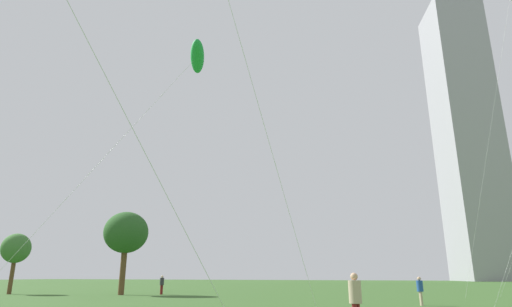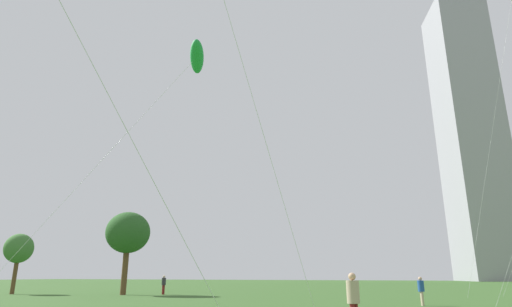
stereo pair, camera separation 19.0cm
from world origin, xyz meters
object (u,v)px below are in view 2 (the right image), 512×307
at_px(person_standing_0, 353,298).
at_px(distant_highrise_0, 470,132).
at_px(kite_flying_5, 197,57).
at_px(person_standing_3, 421,289).
at_px(park_tree_1, 19,249).
at_px(park_tree_0, 128,233).
at_px(person_standing_2, 164,283).

xyz_separation_m(person_standing_0, distant_highrise_0, (24.61, 129.85, 45.34)).
distance_m(person_standing_0, kite_flying_5, 14.17).
xyz_separation_m(person_standing_3, distant_highrise_0, (22.29, 116.18, 45.44)).
xyz_separation_m(person_standing_0, person_standing_3, (2.33, 13.67, -0.10)).
height_order(person_standing_0, kite_flying_5, kite_flying_5).
height_order(person_standing_3, kite_flying_5, kite_flying_5).
bearing_deg(park_tree_1, kite_flying_5, -28.43).
distance_m(park_tree_0, distant_highrise_0, 126.93).
bearing_deg(park_tree_0, kite_flying_5, -46.83).
relative_size(person_standing_2, kite_flying_5, 0.13).
relative_size(person_standing_2, park_tree_1, 0.30).
bearing_deg(park_tree_0, person_standing_2, 32.06).
height_order(park_tree_0, park_tree_1, park_tree_0).
relative_size(person_standing_2, person_standing_3, 1.04).
bearing_deg(person_standing_3, distant_highrise_0, 156.65).
relative_size(person_standing_3, park_tree_1, 0.29).
height_order(person_standing_2, park_tree_1, park_tree_1).
relative_size(kite_flying_5, park_tree_0, 1.77).
bearing_deg(person_standing_3, person_standing_0, -22.15).
bearing_deg(kite_flying_5, person_standing_3, 46.91).
relative_size(person_standing_3, kite_flying_5, 0.12).
xyz_separation_m(person_standing_3, park_tree_1, (-36.28, 3.64, 3.23)).
height_order(kite_flying_5, distant_highrise_0, distant_highrise_0).
xyz_separation_m(person_standing_0, person_standing_2, (-20.03, 21.45, -0.06)).
bearing_deg(kite_flying_5, distant_highrise_0, 75.74).
distance_m(person_standing_2, kite_flying_5, 25.05).
height_order(person_standing_2, park_tree_0, park_tree_0).
bearing_deg(kite_flying_5, park_tree_1, 151.57).
bearing_deg(person_standing_3, park_tree_1, -108.22).
height_order(person_standing_2, person_standing_3, person_standing_2).
height_order(person_standing_2, distant_highrise_0, distant_highrise_0).
bearing_deg(person_standing_2, distant_highrise_0, -21.85).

